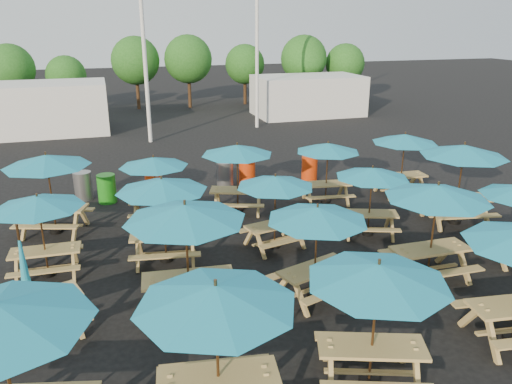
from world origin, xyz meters
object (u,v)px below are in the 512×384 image
object	(u,v)px
picnic_unit_9	(317,218)
waste_bin_4	(247,173)
waste_bin_0	(83,186)
picnic_unit_13	(437,196)
waste_bin_2	(154,182)
picnic_unit_2	(38,206)
picnic_unit_11	(237,153)
waste_bin_3	(225,175)
waste_bin_5	(309,168)
picnic_unit_1	(28,292)
picnic_unit_14	(372,176)
picnic_unit_4	(216,302)
picnic_unit_10	(275,185)
picnic_unit_15	(328,150)
picnic_unit_3	(47,164)
picnic_unit_6	(162,189)
picnic_unit_18	(464,154)
picnic_unit_19	(405,141)
picnic_unit_8	(378,279)
waste_bin_1	(107,189)
picnic_unit_5	(185,218)
picnic_unit_7	(154,165)

from	to	relation	value
picnic_unit_9	waste_bin_4	bearing A→B (deg)	67.11
waste_bin_0	picnic_unit_13	bearing A→B (deg)	-45.96
waste_bin_2	waste_bin_4	size ratio (longest dim) A/B	1.00
picnic_unit_2	picnic_unit_11	distance (m)	6.42
waste_bin_3	waste_bin_5	size ratio (longest dim) A/B	1.00
picnic_unit_1	picnic_unit_14	xyz separation A→B (m)	(8.97, 2.58, 0.83)
picnic_unit_4	picnic_unit_9	xyz separation A→B (m)	(2.95, 3.02, -0.18)
picnic_unit_10	picnic_unit_15	world-z (taller)	picnic_unit_15
picnic_unit_1	picnic_unit_2	distance (m)	2.80
picnic_unit_9	picnic_unit_11	xyz separation A→B (m)	(-0.27, 5.81, 0.06)
picnic_unit_3	picnic_unit_11	bearing A→B (deg)	18.96
picnic_unit_2	picnic_unit_4	bearing A→B (deg)	-61.18
picnic_unit_2	picnic_unit_6	bearing A→B (deg)	0.78
picnic_unit_6	picnic_unit_18	size ratio (longest dim) A/B	0.89
picnic_unit_19	waste_bin_2	bearing A→B (deg)	166.11
picnic_unit_8	picnic_unit_10	world-z (taller)	picnic_unit_8
picnic_unit_11	waste_bin_1	xyz separation A→B (m)	(-4.16, 2.18, -1.52)
picnic_unit_1	picnic_unit_18	xyz separation A→B (m)	(12.06, 2.61, 1.22)
picnic_unit_18	waste_bin_0	distance (m)	12.75
waste_bin_0	picnic_unit_18	bearing A→B (deg)	-27.08
picnic_unit_15	waste_bin_0	xyz separation A→B (m)	(-8.11, 2.85, -1.39)
picnic_unit_10	picnic_unit_3	bearing A→B (deg)	141.56
picnic_unit_15	picnic_unit_18	size ratio (longest dim) A/B	0.83
picnic_unit_18	waste_bin_0	size ratio (longest dim) A/B	2.99
picnic_unit_18	waste_bin_3	size ratio (longest dim) A/B	2.99
picnic_unit_15	waste_bin_0	size ratio (longest dim) A/B	2.47
picnic_unit_1	waste_bin_0	world-z (taller)	picnic_unit_1
picnic_unit_3	picnic_unit_19	bearing A→B (deg)	17.80
picnic_unit_9	picnic_unit_10	size ratio (longest dim) A/B	1.11
picnic_unit_3	picnic_unit_6	world-z (taller)	picnic_unit_3
picnic_unit_2	waste_bin_3	xyz separation A→B (m)	(5.91, 5.54, -1.36)
waste_bin_4	picnic_unit_1	bearing A→B (deg)	-129.81
picnic_unit_15	waste_bin_0	bearing A→B (deg)	168.98
picnic_unit_8	picnic_unit_14	distance (m)	6.60
picnic_unit_4	waste_bin_2	xyz separation A→B (m)	(0.19, 11.33, -1.64)
picnic_unit_8	picnic_unit_5	bearing A→B (deg)	148.66
picnic_unit_9	picnic_unit_10	bearing A→B (deg)	72.62
picnic_unit_13	waste_bin_4	size ratio (longest dim) A/B	2.49
waste_bin_0	waste_bin_1	distance (m)	0.98
picnic_unit_13	picnic_unit_14	bearing A→B (deg)	93.08
picnic_unit_1	picnic_unit_15	xyz separation A→B (m)	(8.92, 5.50, 0.88)
waste_bin_4	picnic_unit_7	bearing A→B (deg)	-144.92
picnic_unit_6	waste_bin_1	distance (m)	5.54
picnic_unit_6	picnic_unit_7	world-z (taller)	picnic_unit_6
picnic_unit_2	picnic_unit_8	world-z (taller)	picnic_unit_8
picnic_unit_15	waste_bin_4	world-z (taller)	picnic_unit_15
picnic_unit_14	waste_bin_4	size ratio (longest dim) A/B	2.71
picnic_unit_8	picnic_unit_10	bearing A→B (deg)	107.23
picnic_unit_15	picnic_unit_1	bearing A→B (deg)	-139.99
picnic_unit_4	waste_bin_0	world-z (taller)	picnic_unit_4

